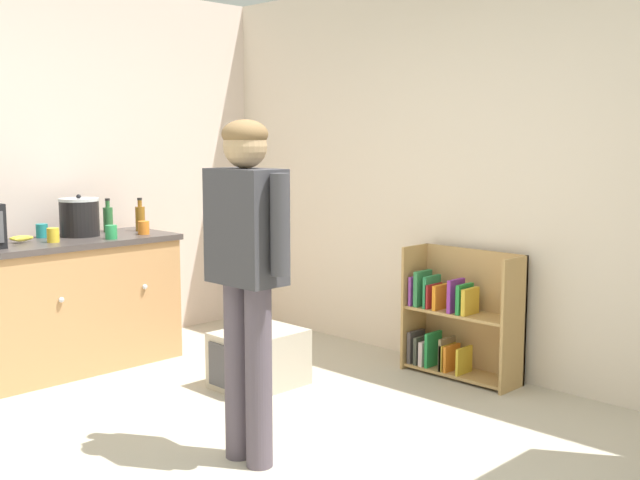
# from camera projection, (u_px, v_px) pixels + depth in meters

# --- Properties ---
(back_wall) EXTENTS (5.20, 0.06, 2.70)m
(back_wall) POSITION_uv_depth(u_px,v_px,m) (505.00, 174.00, 5.06)
(back_wall) COLOR beige
(back_wall) RESTS_ON ground
(left_side_wall) EXTENTS (0.06, 2.99, 2.70)m
(left_side_wall) POSITION_uv_depth(u_px,v_px,m) (88.00, 169.00, 5.82)
(left_side_wall) COLOR silver
(left_side_wall) RESTS_ON ground
(kitchen_counter) EXTENTS (0.65, 1.89, 0.90)m
(kitchen_counter) POSITION_uv_depth(u_px,v_px,m) (40.00, 309.00, 5.20)
(kitchen_counter) COLOR tan
(kitchen_counter) RESTS_ON ground
(bookshelf) EXTENTS (0.80, 0.28, 0.85)m
(bookshelf) POSITION_uv_depth(u_px,v_px,m) (458.00, 321.00, 5.20)
(bookshelf) COLOR tan
(bookshelf) RESTS_ON ground
(standing_person) EXTENTS (0.57, 0.22, 1.67)m
(standing_person) POSITION_uv_depth(u_px,v_px,m) (247.00, 259.00, 3.71)
(standing_person) COLOR #574C58
(standing_person) RESTS_ON ground
(pet_carrier) EXTENTS (0.42, 0.55, 0.36)m
(pet_carrier) POSITION_uv_depth(u_px,v_px,m) (259.00, 359.00, 4.99)
(pet_carrier) COLOR #BEB39F
(pet_carrier) RESTS_ON ground
(crock_pot) EXTENTS (0.28, 0.28, 0.29)m
(crock_pot) POSITION_uv_depth(u_px,v_px,m) (79.00, 217.00, 5.44)
(crock_pot) COLOR black
(crock_pot) RESTS_ON kitchen_counter
(banana_bunch) EXTENTS (0.12, 0.16, 0.04)m
(banana_bunch) POSITION_uv_depth(u_px,v_px,m) (22.00, 238.00, 5.12)
(banana_bunch) COLOR yellow
(banana_bunch) RESTS_ON kitchen_counter
(green_glass_bottle) EXTENTS (0.07, 0.07, 0.25)m
(green_glass_bottle) POSITION_uv_depth(u_px,v_px,m) (108.00, 218.00, 5.69)
(green_glass_bottle) COLOR #33753D
(green_glass_bottle) RESTS_ON kitchen_counter
(amber_bottle) EXTENTS (0.07, 0.07, 0.25)m
(amber_bottle) POSITION_uv_depth(u_px,v_px,m) (140.00, 218.00, 5.74)
(amber_bottle) COLOR #9E661E
(amber_bottle) RESTS_ON kitchen_counter
(green_cup) EXTENTS (0.08, 0.08, 0.09)m
(green_cup) POSITION_uv_depth(u_px,v_px,m) (111.00, 232.00, 5.29)
(green_cup) COLOR #2B9A52
(green_cup) RESTS_ON kitchen_counter
(teal_cup) EXTENTS (0.08, 0.08, 0.09)m
(teal_cup) POSITION_uv_depth(u_px,v_px,m) (42.00, 231.00, 5.37)
(teal_cup) COLOR teal
(teal_cup) RESTS_ON kitchen_counter
(orange_cup) EXTENTS (0.08, 0.08, 0.09)m
(orange_cup) POSITION_uv_depth(u_px,v_px,m) (144.00, 228.00, 5.55)
(orange_cup) COLOR orange
(orange_cup) RESTS_ON kitchen_counter
(yellow_cup) EXTENTS (0.08, 0.08, 0.09)m
(yellow_cup) POSITION_uv_depth(u_px,v_px,m) (53.00, 235.00, 5.13)
(yellow_cup) COLOR yellow
(yellow_cup) RESTS_ON kitchen_counter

